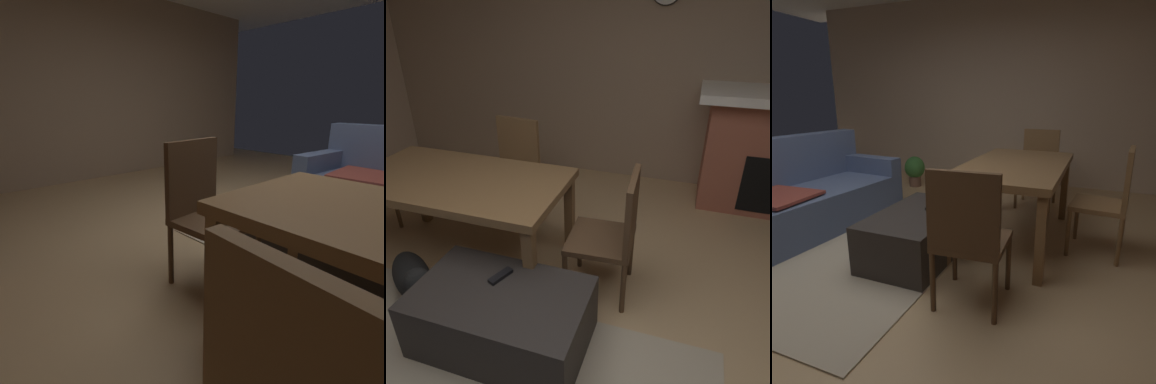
% 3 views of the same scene
% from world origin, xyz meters
% --- Properties ---
extents(floor, '(8.07, 8.07, 0.00)m').
position_xyz_m(floor, '(0.00, 0.00, 0.00)').
color(floor, tan).
extents(wall_left, '(0.12, 6.35, 2.79)m').
position_xyz_m(wall_left, '(-3.36, 0.00, 1.39)').
color(wall_left, '#9E846B').
rests_on(wall_left, ground).
extents(area_rug, '(2.60, 2.00, 0.01)m').
position_xyz_m(area_rug, '(0.43, 0.44, 0.01)').
color(area_rug, tan).
rests_on(area_rug, ground).
extents(ottoman_coffee_table, '(1.03, 0.62, 0.40)m').
position_xyz_m(ottoman_coffee_table, '(0.43, -0.25, 0.20)').
color(ottoman_coffee_table, '#2D2826').
rests_on(ottoman_coffee_table, ground).
extents(tv_remote, '(0.10, 0.17, 0.02)m').
position_xyz_m(tv_remote, '(0.48, -0.36, 0.41)').
color(tv_remote, black).
rests_on(tv_remote, ottoman_coffee_table).
extents(dining_chair_west, '(0.47, 0.47, 0.93)m').
position_xyz_m(dining_chair_west, '(-0.09, -0.91, 0.52)').
color(dining_chair_west, '#513823').
rests_on(dining_chair_west, ground).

